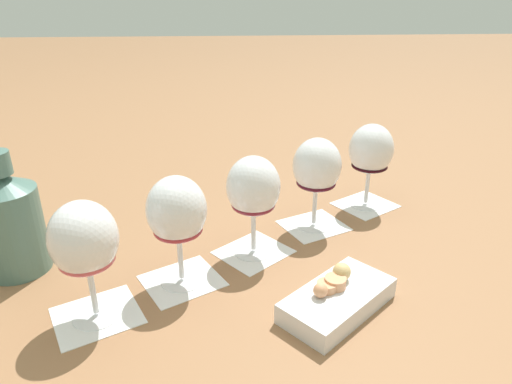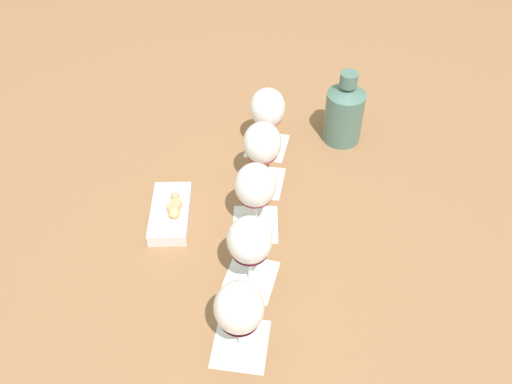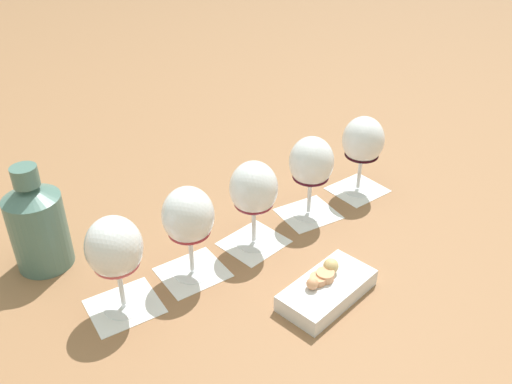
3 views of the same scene
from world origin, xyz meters
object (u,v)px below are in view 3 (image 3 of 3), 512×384
Objects in this scene: wine_glass_1 at (188,219)px; ceramic_vase at (37,224)px; wine_glass_3 at (311,165)px; wine_glass_4 at (363,143)px; snack_dish at (327,289)px; wine_glass_0 at (115,251)px; wine_glass_2 at (254,191)px.

ceramic_vase reaches higher than wine_glass_1.
wine_glass_1 and wine_glass_3 have the same top height.
wine_glass_4 is at bearing 33.99° from wine_glass_1.
wine_glass_4 is at bearing 66.90° from snack_dish.
wine_glass_1 is at bearing -146.01° from wine_glass_4.
wine_glass_1 is (0.11, 0.08, 0.00)m from wine_glass_0.
wine_glass_4 is 0.93× the size of snack_dish.
wine_glass_0 is 0.93× the size of snack_dish.
ceramic_vase is at bearing -176.81° from wine_glass_2.
wine_glass_4 is 0.37m from snack_dish.
snack_dish is (-0.14, -0.33, -0.10)m from wine_glass_4.
wine_glass_2 is at bearing 33.41° from wine_glass_0.
wine_glass_1 is at bearing 33.74° from wine_glass_0.
wine_glass_2 reaches higher than snack_dish.
wine_glass_1 is 0.29m from wine_glass_3.
wine_glass_0 is 1.00× the size of wine_glass_2.
ceramic_vase is 0.51m from snack_dish.
wine_glass_2 is at bearing 3.19° from ceramic_vase.
wine_glass_1 is 1.00× the size of wine_glass_4.
wine_glass_3 is (0.24, 0.16, 0.00)m from wine_glass_1.
snack_dish is (0.49, -0.14, -0.07)m from ceramic_vase.
wine_glass_3 is (0.35, 0.24, 0.00)m from wine_glass_0.
wine_glass_2 and wine_glass_4 have the same top height.
snack_dish is at bearing -15.89° from ceramic_vase.
wine_glass_0 and wine_glass_3 have the same top height.
wine_glass_0 is 1.00× the size of wine_glass_1.
wine_glass_0 is at bearing -146.26° from wine_glass_1.
wine_glass_2 is at bearing -144.43° from wine_glass_3.
wine_glass_0 is 0.43m from wine_glass_3.
wine_glass_4 is (0.48, 0.32, 0.00)m from wine_glass_0.
wine_glass_0 is at bearing -146.07° from wine_glass_4.
ceramic_vase reaches higher than snack_dish.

